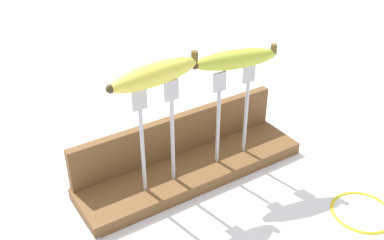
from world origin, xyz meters
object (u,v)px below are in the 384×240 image
(banana_raised_right, at_px, (235,59))
(wire_coil, at_px, (362,211))
(fork_stand_right, at_px, (233,106))
(banana_raised_left, at_px, (155,74))
(fork_stand_left, at_px, (157,128))

(banana_raised_right, relative_size, wire_coil, 1.50)
(fork_stand_right, xyz_separation_m, wire_coil, (0.11, -0.23, -0.13))
(banana_raised_right, bearing_deg, fork_stand_right, -13.43)
(fork_stand_right, distance_m, banana_raised_left, 0.19)
(banana_raised_left, bearing_deg, fork_stand_left, 5.92)
(fork_stand_right, relative_size, wire_coil, 1.74)
(banana_raised_left, bearing_deg, fork_stand_right, 0.00)
(fork_stand_right, bearing_deg, wire_coil, -64.44)
(banana_raised_left, distance_m, wire_coil, 0.43)
(fork_stand_left, xyz_separation_m, wire_coil, (0.27, -0.23, -0.14))
(fork_stand_left, bearing_deg, banana_raised_right, 0.01)
(fork_stand_left, distance_m, banana_raised_left, 0.10)
(fork_stand_left, distance_m, banana_raised_right, 0.18)
(fork_stand_left, height_order, banana_raised_right, banana_raised_right)
(fork_stand_right, xyz_separation_m, banana_raised_left, (-0.16, -0.00, 0.11))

